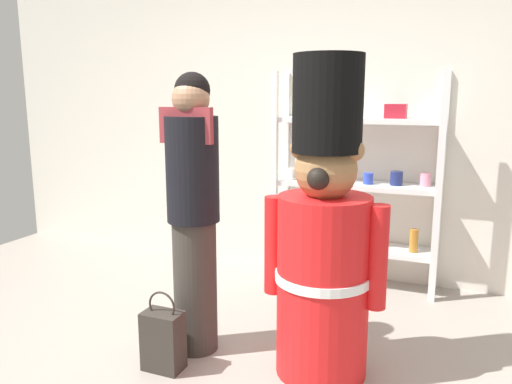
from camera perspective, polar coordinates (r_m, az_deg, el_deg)
back_wall at (r=4.30m, az=7.00°, el=7.93°), size 6.40×0.12×2.60m
merchandise_shelf at (r=4.05m, az=11.33°, el=1.10°), size 1.32×0.35×1.71m
teddy_bear_guard at (r=2.70m, az=7.77°, el=-5.87°), size 0.68×0.52×1.73m
person_shopper at (r=2.92m, az=-7.17°, el=-1.88°), size 0.32×0.31×1.65m
shopping_bag at (r=2.96m, az=-10.58°, el=-16.28°), size 0.22×0.14×0.46m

